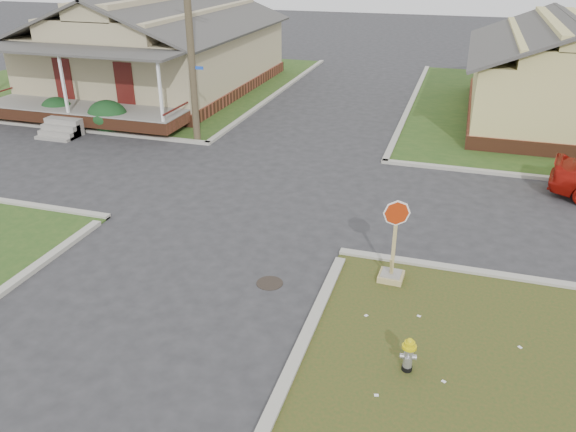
% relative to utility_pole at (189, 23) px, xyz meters
% --- Properties ---
extents(ground, '(120.00, 120.00, 0.00)m').
position_rel_utility_pole_xyz_m(ground, '(4.20, -8.90, -4.66)').
color(ground, '#29292C').
rests_on(ground, ground).
extents(verge_far_left, '(19.00, 19.00, 0.05)m').
position_rel_utility_pole_xyz_m(verge_far_left, '(-8.80, 9.10, -4.64)').
color(verge_far_left, '#28491A').
rests_on(verge_far_left, ground).
extents(curbs, '(80.00, 40.00, 0.12)m').
position_rel_utility_pole_xyz_m(curbs, '(4.20, -3.90, -4.66)').
color(curbs, '#AAA699').
rests_on(curbs, ground).
extents(manhole, '(0.64, 0.64, 0.01)m').
position_rel_utility_pole_xyz_m(manhole, '(6.40, -9.40, -4.66)').
color(manhole, black).
rests_on(manhole, ground).
extents(corner_house, '(10.10, 15.50, 5.30)m').
position_rel_utility_pole_xyz_m(corner_house, '(-5.80, 7.78, -2.38)').
color(corner_house, brown).
rests_on(corner_house, ground).
extents(side_house_yellow, '(7.60, 11.60, 4.70)m').
position_rel_utility_pole_xyz_m(side_house_yellow, '(14.20, 7.60, -2.47)').
color(side_house_yellow, brown).
rests_on(side_house_yellow, ground).
extents(utility_pole, '(1.80, 0.28, 9.00)m').
position_rel_utility_pole_xyz_m(utility_pole, '(0.00, 0.00, 0.00)').
color(utility_pole, '#3C3223').
rests_on(utility_pole, ground).
extents(fire_hydrant, '(0.27, 0.27, 0.73)m').
position_rel_utility_pole_xyz_m(fire_hydrant, '(9.89, -11.56, -4.21)').
color(fire_hydrant, black).
rests_on(fire_hydrant, ground).
extents(stop_sign, '(0.59, 0.58, 2.09)m').
position_rel_utility_pole_xyz_m(stop_sign, '(9.15, -8.43, -4.16)').
color(stop_sign, tan).
rests_on(stop_sign, ground).
extents(hedge_left, '(1.47, 1.20, 1.12)m').
position_rel_utility_pole_xyz_m(hedge_left, '(-7.18, 0.52, -4.05)').
color(hedge_left, '#143817').
rests_on(hedge_left, verge_far_left).
extents(hedge_right, '(1.61, 1.32, 1.23)m').
position_rel_utility_pole_xyz_m(hedge_right, '(-4.25, 0.10, -4.00)').
color(hedge_right, '#143817').
rests_on(hedge_right, verge_far_left).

